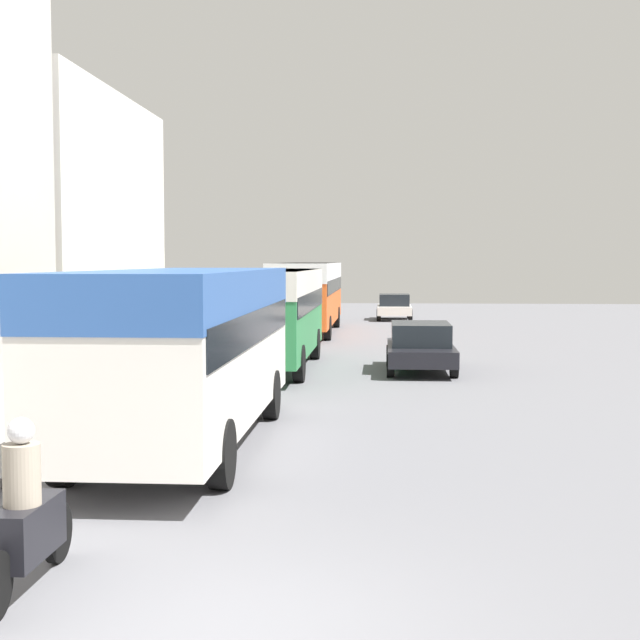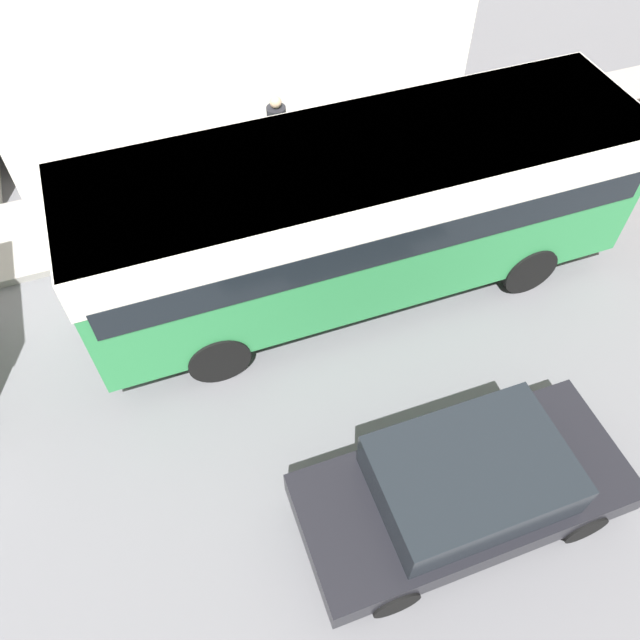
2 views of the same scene
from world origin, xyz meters
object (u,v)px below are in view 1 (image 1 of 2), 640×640
Objects in this scene: bus_following at (270,305)px; bus_third_in_line at (308,288)px; pedestrian_walking_away at (233,312)px; bus_lead at (184,333)px; pedestrian_near_curb at (158,334)px; car_crossing at (420,346)px; motorcycle_behind_lead at (26,522)px; car_far_curb at (394,306)px.

bus_following is 13.19m from bus_third_in_line.
bus_third_in_line is 3.55m from pedestrian_walking_away.
pedestrian_near_curb is (-3.24, 10.72, -0.94)m from bus_lead.
bus_lead is 1.00× the size of bus_following.
bus_lead reaches higher than pedestrian_walking_away.
bus_lead is at bearing -112.52° from car_crossing.
pedestrian_near_curb is at bearing -103.61° from bus_third_in_line.
pedestrian_near_curb is 1.01× the size of pedestrian_walking_away.
motorcycle_behind_lead is at bearing -104.47° from car_crossing.
bus_lead is at bearing 89.57° from motorcycle_behind_lead.
car_far_curb is (3.94, 22.40, -1.19)m from bus_following.
pedestrian_walking_away reaches higher than car_far_curb.
motorcycle_behind_lead is at bearing -90.43° from bus_lead.
bus_third_in_line reaches higher than car_crossing.
motorcycle_behind_lead is at bearing -90.40° from bus_following.
car_crossing is 1.16× the size of car_far_curb.
car_far_curb is at bearing 80.02° from bus_following.
bus_lead is at bearing -90.38° from bus_following.
pedestrian_near_curb is at bearing 100.30° from motorcycle_behind_lead.
bus_following is 0.80× the size of bus_third_in_line.
pedestrian_walking_away is (-3.11, 11.75, -0.89)m from bus_following.
bus_following is at bearing -75.19° from pedestrian_walking_away.
bus_lead is 23.09m from pedestrian_walking_away.
bus_third_in_line is 6.40× the size of pedestrian_near_curb.
pedestrian_near_curb reaches higher than car_crossing.
bus_lead is 4.06× the size of motorcycle_behind_lead.
car_crossing is 14.17m from pedestrian_walking_away.
car_crossing is at bearing 91.25° from car_far_curb.
car_crossing is 22.65m from car_far_curb.
bus_lead is 5.15× the size of pedestrian_near_curb.
bus_third_in_line is (-0.02, 13.19, 0.10)m from bus_following.
car_far_curb is at bearing 72.36° from pedestrian_near_curb.
motorcycle_behind_lead is 1.27× the size of pedestrian_near_curb.
bus_following is 12.18m from pedestrian_walking_away.
bus_third_in_line is 10.11m from car_far_curb.
bus_third_in_line is 6.45× the size of pedestrian_walking_away.
bus_following is at bearing 89.60° from motorcycle_behind_lead.
pedestrian_walking_away is at bearing 89.05° from pedestrian_near_curb.
pedestrian_near_curb is at bearing 72.36° from car_far_curb.
pedestrian_walking_away is at bearing 56.52° from car_far_curb.
bus_following is 17.96m from motorcycle_behind_lead.
bus_lead is 6.92m from motorcycle_behind_lead.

